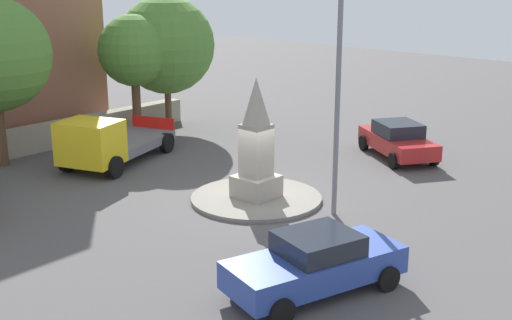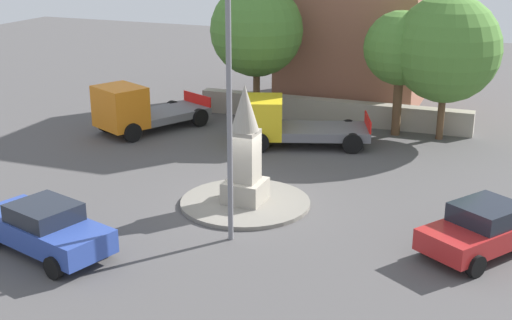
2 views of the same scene
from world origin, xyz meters
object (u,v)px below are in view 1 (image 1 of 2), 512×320
at_px(monument, 256,145).
at_px(car_blue_waiting, 316,263).
at_px(truck_yellow_parked_right, 106,143).
at_px(car_red_approaching, 398,140).
at_px(streetlamp, 339,50).
at_px(tree_mid_cluster, 166,45).
at_px(tree_far_corner, 134,51).

height_order(monument, car_blue_waiting, monument).
bearing_deg(monument, truck_yellow_parked_right, -171.12).
bearing_deg(truck_yellow_parked_right, car_red_approaching, 49.33).
bearing_deg(streetlamp, car_red_approaching, 105.74).
xyz_separation_m(monument, truck_yellow_parked_right, (-6.99, -1.09, -0.96)).
xyz_separation_m(car_blue_waiting, car_red_approaching, (-4.86, 11.82, -0.01)).
xyz_separation_m(truck_yellow_parked_right, tree_mid_cluster, (-3.43, 6.06, 3.05)).
xyz_separation_m(streetlamp, car_blue_waiting, (2.83, -4.64, -4.46)).
relative_size(monument, car_red_approaching, 0.92).
height_order(streetlamp, car_blue_waiting, streetlamp).
distance_m(monument, tree_mid_cluster, 11.74).
height_order(tree_mid_cluster, tree_far_corner, tree_mid_cluster).
bearing_deg(car_red_approaching, tree_far_corner, -156.33).
relative_size(streetlamp, tree_far_corner, 1.55).
xyz_separation_m(car_red_approaching, truck_yellow_parked_right, (-7.70, -8.97, 0.22)).
height_order(car_red_approaching, tree_far_corner, tree_far_corner).
distance_m(tree_mid_cluster, tree_far_corner, 1.96).
distance_m(car_red_approaching, tree_mid_cluster, 11.97).
distance_m(car_blue_waiting, car_red_approaching, 12.78).
bearing_deg(streetlamp, truck_yellow_parked_right, -169.60).
height_order(car_blue_waiting, truck_yellow_parked_right, truck_yellow_parked_right).
distance_m(streetlamp, car_blue_waiting, 7.03).
relative_size(streetlamp, car_red_approaching, 1.97).
xyz_separation_m(streetlamp, truck_yellow_parked_right, (-9.73, -1.79, -4.25)).
xyz_separation_m(car_blue_waiting, tree_far_corner, (-15.94, 6.96, 3.16)).
bearing_deg(tree_mid_cluster, truck_yellow_parked_right, -60.46).
relative_size(streetlamp, truck_yellow_parked_right, 1.49).
relative_size(car_red_approaching, tree_mid_cluster, 0.70).
height_order(streetlamp, truck_yellow_parked_right, streetlamp).
bearing_deg(car_red_approaching, streetlamp, -74.26).
distance_m(car_blue_waiting, tree_mid_cluster, 18.60).
height_order(truck_yellow_parked_right, tree_mid_cluster, tree_mid_cluster).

